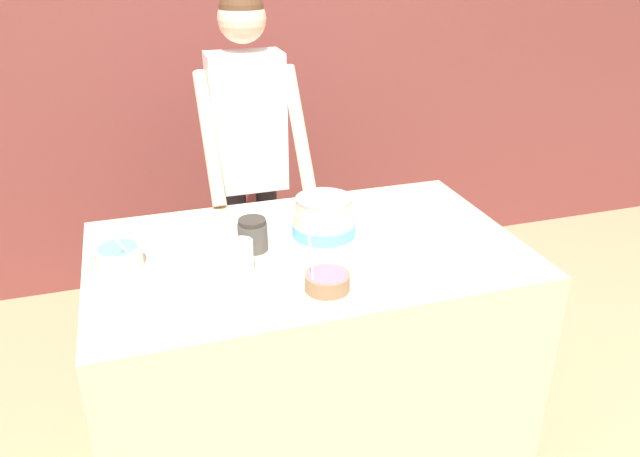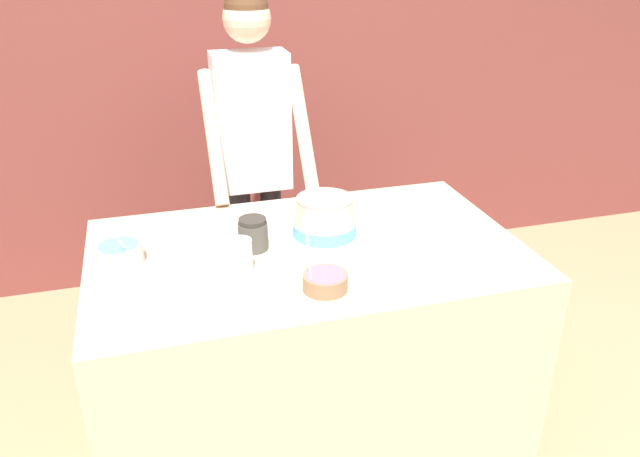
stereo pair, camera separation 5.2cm
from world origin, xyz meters
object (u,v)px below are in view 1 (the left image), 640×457
frosting_bowl_blue (119,256)px  frosting_bowl_purple (327,281)px  person_baker (248,136)px  cake (324,219)px  drinking_glass (242,258)px  ceramic_plate (489,263)px  stoneware_jar (253,235)px

frosting_bowl_blue → frosting_bowl_purple: bearing=-29.8°
person_baker → cake: (0.14, -0.73, -0.13)m
person_baker → frosting_bowl_blue: person_baker is taller
person_baker → frosting_bowl_purple: size_ratio=9.57×
frosting_bowl_blue → drinking_glass: 0.44m
person_baker → drinking_glass: size_ratio=13.93×
cake → frosting_bowl_purple: 0.40m
frosting_bowl_purple → ceramic_plate: frosting_bowl_purple is taller
drinking_glass → frosting_bowl_blue: bearing=155.0°
person_baker → ceramic_plate: (0.63, -1.12, -0.19)m
frosting_bowl_purple → ceramic_plate: 0.60m
cake → drinking_glass: 0.41m
stoneware_jar → person_baker: bearing=79.1°
person_baker → frosting_bowl_purple: (0.03, -1.11, -0.17)m
frosting_bowl_purple → stoneware_jar: bearing=116.0°
frosting_bowl_purple → stoneware_jar: 0.39m
drinking_glass → ceramic_plate: (0.85, -0.20, -0.06)m
ceramic_plate → stoneware_jar: size_ratio=1.70×
person_baker → ceramic_plate: size_ratio=8.45×
person_baker → cake: 0.75m
drinking_glass → ceramic_plate: bearing=-13.2°
person_baker → drinking_glass: person_baker is taller
frosting_bowl_blue → ceramic_plate: bearing=-17.1°
cake → frosting_bowl_purple: bearing=-106.2°
cake → frosting_bowl_blue: cake is taller
frosting_bowl_blue → ceramic_plate: (1.25, -0.38, -0.03)m
frosting_bowl_blue → stoneware_jar: 0.47m
frosting_bowl_blue → frosting_bowl_purple: frosting_bowl_purple is taller
frosting_bowl_blue → ceramic_plate: 1.30m
cake → drinking_glass: (-0.36, -0.20, -0.01)m
person_baker → frosting_bowl_blue: (-0.62, -0.74, -0.16)m
drinking_glass → ceramic_plate: drinking_glass is taller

